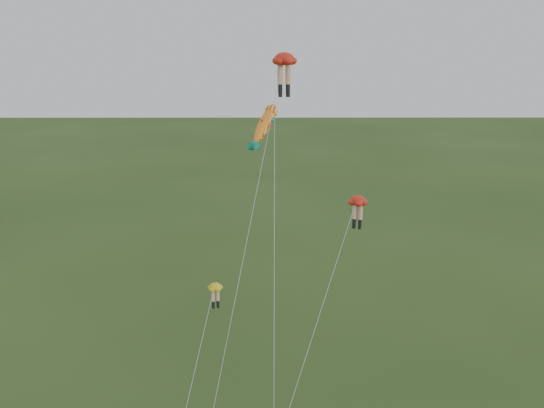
{
  "coord_description": "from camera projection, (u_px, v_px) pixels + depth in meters",
  "views": [
    {
      "loc": [
        1.67,
        -33.5,
        24.09
      ],
      "look_at": [
        1.79,
        6.0,
        13.05
      ],
      "focal_mm": 40.0,
      "sensor_mm": 36.0,
      "label": 1
    }
  ],
  "objects": [
    {
      "name": "legs_kite_red_mid",
      "position": [
        357.0,
        207.0,
        41.36
      ],
      "size": [
        6.42,
        8.95,
        13.53
      ],
      "rotation": [
        0.0,
        0.0,
        -0.36
      ],
      "color": "red",
      "rests_on": "ground"
    },
    {
      "name": "legs_kite_yellow",
      "position": [
        213.0,
        296.0,
        36.69
      ],
      "size": [
        3.0,
        4.33,
        9.61
      ],
      "rotation": [
        0.0,
        0.0,
        0.33
      ],
      "color": "gold",
      "rests_on": "ground"
    },
    {
      "name": "fish_kite",
      "position": [
        265.0,
        125.0,
        39.5
      ],
      "size": [
        2.33,
        9.73,
        19.98
      ],
      "rotation": [
        0.69,
        0.0,
        -0.5
      ],
      "color": "yellow",
      "rests_on": "ground"
    },
    {
      "name": "legs_kite_red_high",
      "position": [
        283.0,
        66.0,
        39.65
      ],
      "size": [
        5.88,
        9.79,
        23.02
      ],
      "rotation": [
        0.0,
        0.0,
        0.15
      ],
      "color": "red",
      "rests_on": "ground"
    }
  ]
}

